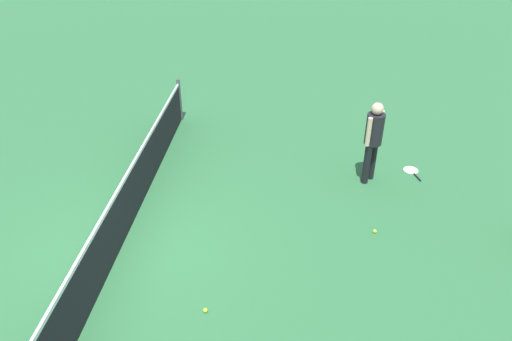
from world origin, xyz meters
TOP-DOWN VIEW (x-y plane):
  - ground_plane at (0.00, 0.00)m, footprint 40.00×40.00m
  - court_net at (0.00, 0.00)m, footprint 10.09×0.09m
  - player_near_side at (2.48, -4.36)m, footprint 0.48×0.48m
  - tennis_racket_near_player at (2.88, -5.33)m, footprint 0.61×0.39m
  - tennis_ball_near_player at (-1.16, -1.63)m, footprint 0.07×0.07m
  - tennis_ball_baseline at (0.79, -4.28)m, footprint 0.07×0.07m

SIDE VIEW (x-z plane):
  - ground_plane at x=0.00m, z-range 0.00..0.00m
  - tennis_racket_near_player at x=2.88m, z-range 0.00..0.03m
  - tennis_ball_near_player at x=-1.16m, z-range 0.00..0.07m
  - tennis_ball_baseline at x=0.79m, z-range 0.00..0.07m
  - court_net at x=0.00m, z-range -0.03..1.04m
  - player_near_side at x=2.48m, z-range 0.16..1.86m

